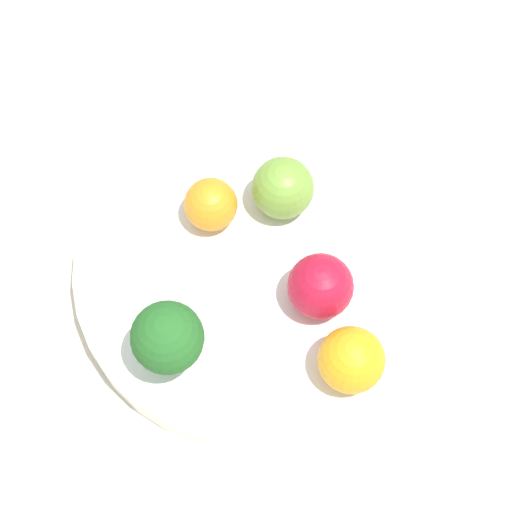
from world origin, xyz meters
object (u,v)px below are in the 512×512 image
object	(u,v)px
orange_front	(211,204)
apple_green	(320,286)
apple_red	(283,188)
orange_back	(351,360)
broccoli	(168,339)
bowl	(256,269)

from	to	relation	value
orange_front	apple_green	bearing A→B (deg)	53.39
apple_red	orange_back	distance (m)	0.14
orange_back	orange_front	bearing A→B (deg)	-137.03
orange_front	orange_back	distance (m)	0.15
broccoli	apple_green	xyz separation A→B (m)	(-0.05, 0.10, -0.02)
broccoli	orange_back	bearing A→B (deg)	90.22
apple_red	apple_green	bearing A→B (deg)	21.69
bowl	apple_green	xyz separation A→B (m)	(0.03, 0.05, 0.04)
orange_back	bowl	bearing A→B (deg)	-138.39
apple_red	bowl	bearing A→B (deg)	-17.72
apple_green	bowl	bearing A→B (deg)	-119.60
bowl	orange_front	size ratio (longest dim) A/B	6.78
apple_red	orange_front	world-z (taller)	apple_red
apple_red	apple_green	size ratio (longest dim) A/B	0.99
orange_back	apple_green	bearing A→B (deg)	-156.22
bowl	orange_front	bearing A→B (deg)	-134.18
apple_green	orange_front	bearing A→B (deg)	-126.61
apple_green	orange_front	xyz separation A→B (m)	(-0.06, -0.08, -0.00)
bowl	apple_green	world-z (taller)	apple_green
bowl	apple_red	size ratio (longest dim) A/B	5.80
bowl	apple_red	world-z (taller)	apple_red
broccoli	apple_red	distance (m)	0.15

